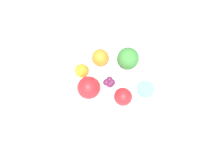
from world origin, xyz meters
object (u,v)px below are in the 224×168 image
at_px(bowl, 112,88).
at_px(orange_front, 100,58).
at_px(apple_green, 123,97).
at_px(broccoli, 128,59).
at_px(apple_red, 89,88).
at_px(small_cup, 146,89).
at_px(grape_cluster, 110,82).
at_px(orange_back, 82,71).

xyz_separation_m(bowl, orange_front, (0.08, 0.03, 0.04)).
distance_m(bowl, apple_green, 0.07).
relative_size(broccoli, apple_red, 1.24).
height_order(broccoli, apple_green, broccoli).
bearing_deg(small_cup, apple_green, 111.08).
relative_size(apple_red, grape_cluster, 1.65).
xyz_separation_m(orange_front, small_cup, (-0.10, -0.12, -0.02)).
xyz_separation_m(apple_red, orange_back, (0.06, 0.02, -0.01)).
bearing_deg(apple_red, broccoli, -56.36).
xyz_separation_m(broccoli, orange_back, (-0.01, 0.13, -0.02)).
xyz_separation_m(orange_front, orange_back, (-0.04, 0.05, -0.01)).
xyz_separation_m(broccoli, grape_cluster, (-0.05, 0.05, -0.03)).
bearing_deg(orange_front, small_cup, -130.92).
relative_size(broccoli, grape_cluster, 2.04).
relative_size(bowl, apple_green, 5.08).
bearing_deg(small_cup, broccoli, 27.46).
bearing_deg(bowl, apple_red, 104.74).
height_order(orange_front, orange_back, orange_front).
height_order(broccoli, orange_back, broccoli).
xyz_separation_m(bowl, apple_red, (-0.02, 0.06, 0.05)).
relative_size(orange_back, small_cup, 0.82).
bearing_deg(apple_green, apple_red, 70.95).
bearing_deg(small_cup, orange_back, 69.03).
bearing_deg(apple_red, orange_back, 17.34).
xyz_separation_m(bowl, grape_cluster, (0.01, 0.01, 0.03)).
height_order(bowl, orange_back, orange_back).
distance_m(apple_red, orange_back, 0.06).
distance_m(broccoli, orange_front, 0.08).
distance_m(apple_green, orange_back, 0.14).
bearing_deg(broccoli, small_cup, -152.54).
height_order(apple_green, orange_back, apple_green).
height_order(broccoli, apple_red, broccoli).
bearing_deg(apple_red, small_cup, -91.95).
bearing_deg(grape_cluster, apple_red, 111.41).
xyz_separation_m(broccoli, apple_red, (-0.07, 0.11, -0.01)).
bearing_deg(grape_cluster, bowl, -134.33).
relative_size(bowl, broccoli, 3.24).
relative_size(grape_cluster, small_cup, 0.78).
bearing_deg(broccoli, grape_cluster, 133.51).
relative_size(bowl, orange_front, 4.85).
xyz_separation_m(bowl, broccoli, (0.06, -0.05, 0.06)).
bearing_deg(grape_cluster, broccoli, -46.49).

